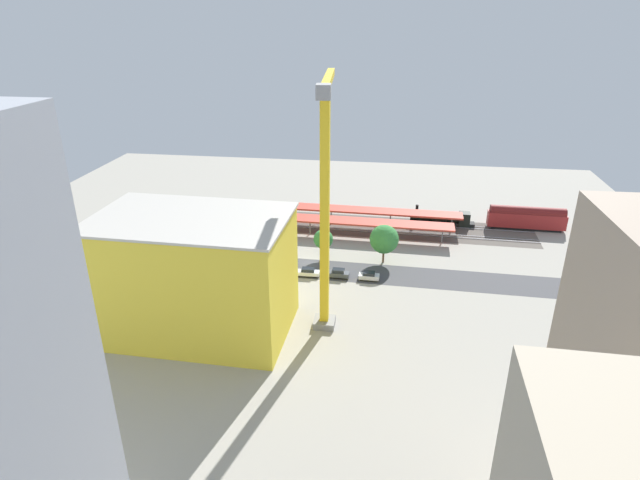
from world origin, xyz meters
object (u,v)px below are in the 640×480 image
(parked_car_0, at_px, (369,276))
(street_tree_1, at_px, (224,234))
(construction_building, at_px, (195,276))
(freight_coach_far, at_px, (205,210))
(platform_canopy_far, at_px, (361,210))
(parked_car_1, at_px, (338,274))
(parked_car_2, at_px, (308,273))
(parked_car_3, at_px, (282,271))
(street_tree_2, at_px, (150,228))
(traffic_light, at_px, (250,236))
(box_truck_0, at_px, (179,272))
(street_tree_3, at_px, (218,231))
(street_tree_5, at_px, (323,239))
(tower_crane, at_px, (325,189))
(passenger_coach, at_px, (527,217))
(street_tree_0, at_px, (384,239))
(platform_canopy_near, at_px, (342,221))
(street_tree_4, at_px, (152,230))
(locomotive, at_px, (443,218))

(parked_car_0, distance_m, street_tree_1, 33.88)
(parked_car_0, xyz_separation_m, street_tree_1, (32.53, -8.76, 3.67))
(construction_building, bearing_deg, freight_coach_far, -69.83)
(platform_canopy_far, xyz_separation_m, parked_car_1, (2.43, 28.31, -3.37))
(parked_car_2, distance_m, parked_car_3, 5.38)
(parked_car_1, relative_size, street_tree_2, 0.58)
(parked_car_2, xyz_separation_m, traffic_light, (14.14, -8.18, 3.84))
(freight_coach_far, distance_m, parked_car_3, 36.31)
(parked_car_0, bearing_deg, traffic_light, -17.04)
(box_truck_0, height_order, street_tree_2, street_tree_2)
(street_tree_3, bearing_deg, street_tree_5, 179.60)
(parked_car_2, xyz_separation_m, street_tree_2, (37.35, -8.92, 3.98))
(street_tree_1, xyz_separation_m, street_tree_3, (1.20, 0.13, 0.64))
(freight_coach_far, relative_size, construction_building, 0.59)
(parked_car_1, distance_m, street_tree_3, 29.13)
(freight_coach_far, distance_m, tower_crane, 58.84)
(passenger_coach, relative_size, street_tree_0, 2.18)
(parked_car_0, bearing_deg, tower_crane, 66.66)
(street_tree_2, bearing_deg, street_tree_1, 179.68)
(platform_canopy_far, height_order, traffic_light, traffic_light)
(platform_canopy_near, xyz_separation_m, traffic_light, (18.85, 13.31, 0.66))
(platform_canopy_far, bearing_deg, platform_canopy_near, 61.41)
(passenger_coach, distance_m, traffic_light, 67.58)
(passenger_coach, distance_m, box_truck_0, 83.25)
(construction_building, distance_m, street_tree_0, 42.47)
(parked_car_0, xyz_separation_m, construction_building, (27.36, 21.39, 9.10))
(street_tree_0, bearing_deg, street_tree_2, -0.49)
(platform_canopy_far, bearing_deg, street_tree_1, 34.42)
(street_tree_4, bearing_deg, street_tree_2, 10.31)
(platform_canopy_far, height_order, parked_car_0, platform_canopy_far)
(freight_coach_far, distance_m, box_truck_0, 31.64)
(street_tree_2, bearing_deg, traffic_light, 178.15)
(street_tree_5, relative_size, traffic_light, 0.96)
(traffic_light, bearing_deg, freight_coach_far, -46.70)
(locomotive, height_order, parked_car_0, locomotive)
(box_truck_0, xyz_separation_m, street_tree_5, (-27.22, -13.83, 2.84))
(passenger_coach, height_order, parked_car_0, passenger_coach)
(parked_car_2, bearing_deg, parked_car_0, -179.68)
(box_truck_0, distance_m, street_tree_2, 18.88)
(passenger_coach, xyz_separation_m, traffic_light, (63.17, 23.98, 1.51))
(parked_car_1, height_order, box_truck_0, box_truck_0)
(street_tree_2, bearing_deg, street_tree_3, 179.19)
(freight_coach_far, relative_size, parked_car_0, 4.29)
(street_tree_5, bearing_deg, tower_crane, 98.45)
(construction_building, relative_size, street_tree_3, 3.94)
(box_truck_0, distance_m, street_tree_3, 14.91)
(tower_crane, bearing_deg, parked_car_1, -92.23)
(platform_canopy_near, bearing_deg, tower_crane, 91.23)
(parked_car_3, bearing_deg, street_tree_2, -15.60)
(parked_car_1, distance_m, box_truck_0, 31.93)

